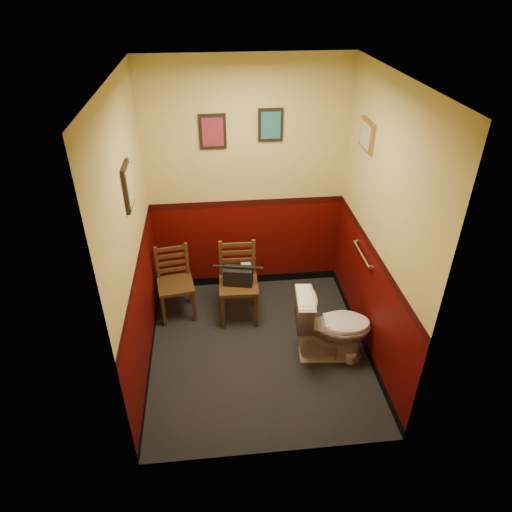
{
  "coord_description": "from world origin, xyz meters",
  "views": [
    {
      "loc": [
        -0.39,
        -3.47,
        3.39
      ],
      "look_at": [
        0.0,
        0.25,
        1.0
      ],
      "focal_mm": 32.0,
      "sensor_mm": 36.0,
      "label": 1
    }
  ],
  "objects": [
    {
      "name": "framed_print_right",
      "position": [
        1.08,
        0.6,
        2.05
      ],
      "size": [
        0.04,
        0.34,
        0.28
      ],
      "color": "olive",
      "rests_on": "wall_right"
    },
    {
      "name": "framed_print_left",
      "position": [
        -1.08,
        0.1,
        1.85
      ],
      "size": [
        0.04,
        0.3,
        0.38
      ],
      "color": "black",
      "rests_on": "wall_left"
    },
    {
      "name": "handbag",
      "position": [
        -0.16,
        0.55,
        0.57
      ],
      "size": [
        0.33,
        0.21,
        0.23
      ],
      "rotation": [
        0.0,
        0.0,
        -0.19
      ],
      "color": "black",
      "rests_on": "chair_right"
    },
    {
      "name": "framed_print_back_b",
      "position": [
        0.25,
        1.18,
        2.0
      ],
      "size": [
        0.26,
        0.04,
        0.34
      ],
      "color": "black",
      "rests_on": "wall_back"
    },
    {
      "name": "wall_front",
      "position": [
        0.0,
        -1.2,
        1.35
      ],
      "size": [
        2.2,
        0.0,
        2.7
      ],
      "primitive_type": "cube",
      "rotation": [
        -1.57,
        0.0,
        0.0
      ],
      "color": "#440604",
      "rests_on": "ground"
    },
    {
      "name": "tp_stack",
      "position": [
        -0.05,
        0.96,
        0.19
      ],
      "size": [
        0.25,
        0.15,
        0.44
      ],
      "color": "silver",
      "rests_on": "floor"
    },
    {
      "name": "chair_right",
      "position": [
        -0.16,
        0.59,
        0.45
      ],
      "size": [
        0.43,
        0.43,
        0.9
      ],
      "rotation": [
        0.0,
        0.0,
        -0.03
      ],
      "color": "brown",
      "rests_on": "floor"
    },
    {
      "name": "chair_left",
      "position": [
        -0.86,
        0.71,
        0.41
      ],
      "size": [
        0.44,
        0.44,
        0.83
      ],
      "rotation": [
        0.0,
        0.0,
        0.15
      ],
      "color": "brown",
      "rests_on": "floor"
    },
    {
      "name": "wall_back",
      "position": [
        0.0,
        1.2,
        1.35
      ],
      "size": [
        2.2,
        0.0,
        2.7
      ],
      "primitive_type": "cube",
      "rotation": [
        1.57,
        0.0,
        0.0
      ],
      "color": "#440604",
      "rests_on": "ground"
    },
    {
      "name": "framed_print_back_a",
      "position": [
        -0.35,
        1.18,
        1.95
      ],
      "size": [
        0.28,
        0.04,
        0.36
      ],
      "color": "black",
      "rests_on": "wall_back"
    },
    {
      "name": "ceiling",
      "position": [
        0.0,
        0.0,
        2.7
      ],
      "size": [
        2.2,
        2.4,
        0.0
      ],
      "primitive_type": "cube",
      "rotation": [
        3.14,
        0.0,
        0.0
      ],
      "color": "silver",
      "rests_on": "ground"
    },
    {
      "name": "toilet_brush",
      "position": [
        0.9,
        -0.27,
        0.06
      ],
      "size": [
        0.1,
        0.1,
        0.37
      ],
      "color": "silver",
      "rests_on": "floor"
    },
    {
      "name": "wall_right",
      "position": [
        1.1,
        0.0,
        1.35
      ],
      "size": [
        0.0,
        2.4,
        2.7
      ],
      "primitive_type": "cube",
      "rotation": [
        1.57,
        0.0,
        -1.57
      ],
      "color": "#440604",
      "rests_on": "ground"
    },
    {
      "name": "grab_bar",
      "position": [
        1.07,
        0.25,
        0.95
      ],
      "size": [
        0.05,
        0.56,
        0.06
      ],
      "color": "silver",
      "rests_on": "wall_right"
    },
    {
      "name": "floor",
      "position": [
        0.0,
        0.0,
        0.0
      ],
      "size": [
        2.2,
        2.4,
        0.0
      ],
      "primitive_type": "cube",
      "color": "black",
      "rests_on": "ground"
    },
    {
      "name": "toilet",
      "position": [
        0.72,
        -0.14,
        0.38
      ],
      "size": [
        0.81,
        0.5,
        0.75
      ],
      "primitive_type": "imported",
      "rotation": [
        0.0,
        0.0,
        1.48
      ],
      "color": "white",
      "rests_on": "floor"
    },
    {
      "name": "wall_left",
      "position": [
        -1.1,
        0.0,
        1.35
      ],
      "size": [
        0.0,
        2.4,
        2.7
      ],
      "primitive_type": "cube",
      "rotation": [
        1.57,
        0.0,
        1.57
      ],
      "color": "#440604",
      "rests_on": "ground"
    }
  ]
}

